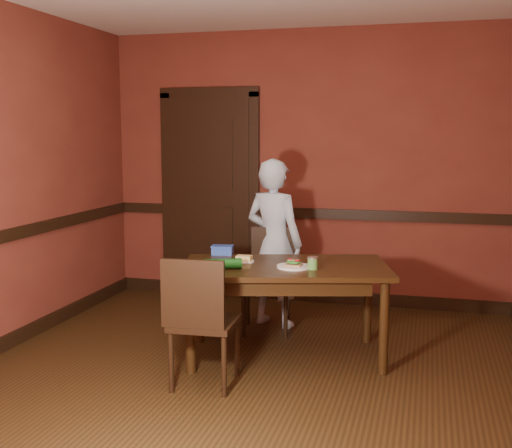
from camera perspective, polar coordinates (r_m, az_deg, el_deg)
The scene contains 15 objects.
floor at distance 4.52m, azimuth -1.19°, elevation -13.91°, with size 4.00×4.50×0.01m, color black.
wall_back at distance 6.39m, azimuth 4.46°, elevation 4.99°, with size 4.00×0.02×2.70m, color maroon.
wall_front at distance 2.16m, azimuth -18.32°, elevation -1.51°, with size 4.00×0.02×2.70m, color maroon.
dado_back at distance 6.42m, azimuth 4.40°, elevation 0.97°, with size 4.00×0.03×0.10m, color black.
baseboard_back at distance 6.58m, azimuth 4.32°, elevation -6.32°, with size 4.00×0.03×0.12m, color black.
door at distance 6.64m, azimuth -4.14°, elevation 2.87°, with size 1.05×0.07×2.20m.
dining_table at distance 4.90m, azimuth 2.62°, elevation -7.74°, with size 1.52×0.86×0.71m, color black.
chair_far at distance 5.49m, azimuth 0.91°, elevation -5.10°, with size 0.41×0.41×0.88m, color black, non-canonical shape.
chair_near at distance 4.36m, azimuth -4.59°, elevation -8.51°, with size 0.42×0.42×0.90m, color black, non-canonical shape.
person at distance 5.63m, azimuth 1.60°, elevation -1.69°, with size 0.54×0.35×1.48m, color silver.
sandwich_plate at distance 4.72m, azimuth 3.36°, elevation -3.69°, with size 0.25×0.25×0.06m.
sauce_jar at distance 4.67m, azimuth 5.06°, elevation -3.46°, with size 0.08×0.08×0.09m.
cheese_saucer at distance 4.92m, azimuth -1.07°, elevation -3.17°, with size 0.16×0.16×0.05m.
food_tub at distance 5.22m, azimuth -3.01°, elevation -2.32°, with size 0.19×0.14×0.07m.
wrapped_veg at distance 4.67m, azimuth -2.96°, elevation -3.56°, with size 0.08×0.08×0.27m, color #104311.
Camera 1 is at (1.18, -4.02, 1.70)m, focal length 45.00 mm.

